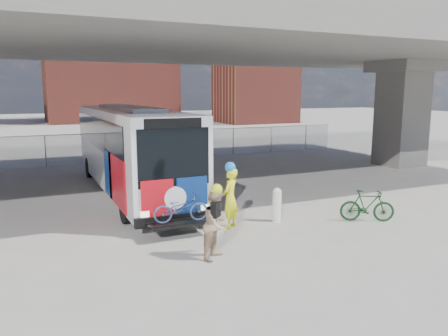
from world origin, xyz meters
TOP-DOWN VIEW (x-y plane):
  - ground at (0.00, 0.00)m, footprint 160.00×160.00m
  - bus at (-2.00, 3.54)m, footprint 2.67×12.93m
  - overpass at (0.00, 4.00)m, footprint 40.00×16.00m
  - chainlink_fence at (0.00, 12.00)m, footprint 30.00×0.06m
  - brick_buildings at (1.23, 48.23)m, footprint 54.00×22.00m
  - smokestack at (14.00, 55.00)m, footprint 2.20×2.20m
  - bollard at (1.44, -2.79)m, footprint 0.30×0.30m
  - cyclist_hivis at (-0.28, -2.79)m, footprint 0.84×0.82m
  - cyclist_tan at (-1.69, -4.94)m, footprint 1.11×1.08m
  - bike_parked at (4.18, -4.05)m, footprint 1.79×1.32m

SIDE VIEW (x-z plane):
  - ground at x=0.00m, z-range 0.00..0.00m
  - bike_parked at x=4.18m, z-range 0.00..1.07m
  - bollard at x=1.44m, z-range 0.04..1.19m
  - cyclist_tan at x=-1.69m, z-range -0.06..1.92m
  - cyclist_hivis at x=-0.28m, z-range -0.04..2.09m
  - chainlink_fence at x=0.00m, z-range -13.58..16.42m
  - bus at x=-2.00m, z-range 0.26..3.95m
  - brick_buildings at x=1.23m, z-range -0.58..11.42m
  - overpass at x=0.00m, z-range 2.57..10.52m
  - smokestack at x=14.00m, z-range 0.00..25.00m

